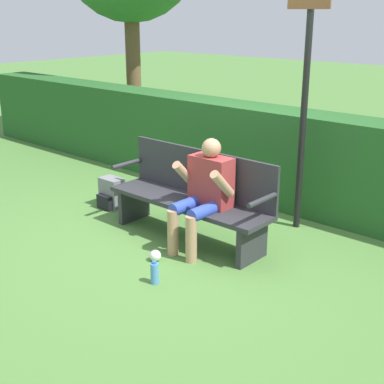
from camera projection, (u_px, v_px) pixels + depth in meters
ground_plane at (188, 239)px, 5.67m from camera, size 40.00×40.00×0.00m
hedge_back at (274, 156)px, 6.61m from camera, size 12.00×0.57×1.18m
park_bench at (192, 196)px, 5.57m from camera, size 1.89×0.48×0.93m
person_seated at (204, 190)px, 5.26m from camera, size 0.57×0.60×1.12m
backpack at (111, 194)px, 6.53m from camera, size 0.30×0.26×0.37m
water_bottle at (155, 273)px, 4.70m from camera, size 0.07×0.07×0.21m
signpost at (305, 91)px, 5.50m from camera, size 0.47×0.09×2.61m
litter_crumple at (155, 256)px, 5.14m from camera, size 0.11×0.11×0.11m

